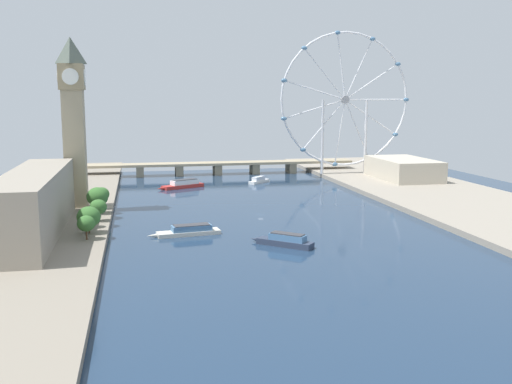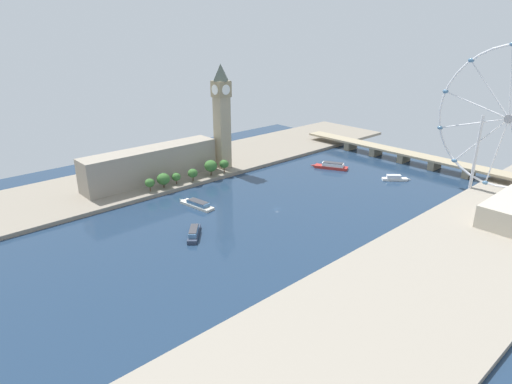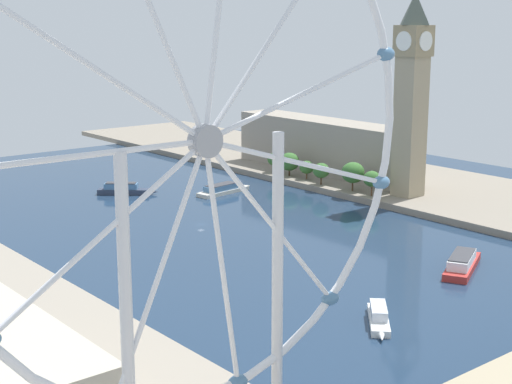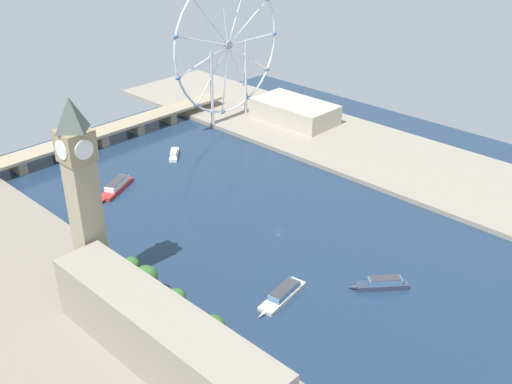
{
  "view_description": "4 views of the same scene",
  "coord_description": "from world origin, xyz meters",
  "px_view_note": "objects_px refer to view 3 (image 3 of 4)",
  "views": [
    {
      "loc": [
        -64.84,
        -308.23,
        62.32
      ],
      "look_at": [
        -2.83,
        -1.18,
        12.68
      ],
      "focal_mm": 41.42,
      "sensor_mm": 36.0,
      "label": 1
    },
    {
      "loc": [
        205.11,
        -207.77,
        123.72
      ],
      "look_at": [
        -13.89,
        -8.2,
        11.18
      ],
      "focal_mm": 30.47,
      "sensor_mm": 36.0,
      "label": 2
    },
    {
      "loc": [
        181.72,
        256.98,
        84.14
      ],
      "look_at": [
        -7.65,
        26.85,
        17.37
      ],
      "focal_mm": 54.86,
      "sensor_mm": 36.0,
      "label": 3
    },
    {
      "loc": [
        -211.97,
        -186.61,
        173.44
      ],
      "look_at": [
        10.93,
        27.46,
        10.22
      ],
      "focal_mm": 41.94,
      "sensor_mm": 36.0,
      "label": 4
    }
  ],
  "objects_px": {
    "parliament_block": "(325,146)",
    "tour_boat_2": "(124,189)",
    "tour_boat_0": "(223,189)",
    "ferris_wheel": "(205,146)",
    "clock_tower": "(411,92)",
    "tour_boat_1": "(379,317)",
    "tour_boat_3": "(462,263)"
  },
  "relations": [
    {
      "from": "parliament_block",
      "to": "tour_boat_2",
      "type": "xyz_separation_m",
      "value": [
        105.52,
        -31.14,
        -14.49
      ]
    },
    {
      "from": "clock_tower",
      "to": "tour_boat_1",
      "type": "distance_m",
      "value": 160.67
    },
    {
      "from": "clock_tower",
      "to": "ferris_wheel",
      "type": "xyz_separation_m",
      "value": [
        195.55,
        111.83,
        9.63
      ]
    },
    {
      "from": "tour_boat_1",
      "to": "tour_boat_3",
      "type": "xyz_separation_m",
      "value": [
        -57.97,
        -14.18,
        0.57
      ]
    },
    {
      "from": "tour_boat_1",
      "to": "tour_boat_2",
      "type": "height_order",
      "value": "tour_boat_2"
    },
    {
      "from": "tour_boat_1",
      "to": "tour_boat_3",
      "type": "distance_m",
      "value": 59.68
    },
    {
      "from": "clock_tower",
      "to": "tour_boat_1",
      "type": "relative_size",
      "value": 4.5
    },
    {
      "from": "clock_tower",
      "to": "ferris_wheel",
      "type": "relative_size",
      "value": 0.83
    },
    {
      "from": "parliament_block",
      "to": "ferris_wheel",
      "type": "relative_size",
      "value": 1.05
    },
    {
      "from": "tour_boat_1",
      "to": "clock_tower",
      "type": "bearing_deg",
      "value": 171.27
    },
    {
      "from": "tour_boat_2",
      "to": "clock_tower",
      "type": "bearing_deg",
      "value": -4.84
    },
    {
      "from": "tour_boat_0",
      "to": "tour_boat_1",
      "type": "height_order",
      "value": "tour_boat_1"
    },
    {
      "from": "tour_boat_1",
      "to": "tour_boat_2",
      "type": "xyz_separation_m",
      "value": [
        -28.39,
        -189.67,
        0.43
      ]
    },
    {
      "from": "tour_boat_1",
      "to": "tour_boat_2",
      "type": "bearing_deg",
      "value": -144.19
    },
    {
      "from": "tour_boat_3",
      "to": "ferris_wheel",
      "type": "bearing_deg",
      "value": 167.82
    },
    {
      "from": "tour_boat_2",
      "to": "ferris_wheel",
      "type": "bearing_deg",
      "value": -74.57
    },
    {
      "from": "ferris_wheel",
      "to": "tour_boat_2",
      "type": "bearing_deg",
      "value": -115.88
    },
    {
      "from": "tour_boat_0",
      "to": "tour_boat_3",
      "type": "bearing_deg",
      "value": -101.32
    },
    {
      "from": "parliament_block",
      "to": "tour_boat_0",
      "type": "height_order",
      "value": "parliament_block"
    },
    {
      "from": "clock_tower",
      "to": "ferris_wheel",
      "type": "height_order",
      "value": "ferris_wheel"
    },
    {
      "from": "tour_boat_0",
      "to": "tour_boat_2",
      "type": "bearing_deg",
      "value": 134.71
    },
    {
      "from": "parliament_block",
      "to": "ferris_wheel",
      "type": "xyz_separation_m",
      "value": [
        207.19,
        178.41,
        43.82
      ]
    },
    {
      "from": "tour_boat_3",
      "to": "tour_boat_1",
      "type": "bearing_deg",
      "value": 167.01
    },
    {
      "from": "clock_tower",
      "to": "tour_boat_0",
      "type": "height_order",
      "value": "clock_tower"
    },
    {
      "from": "ferris_wheel",
      "to": "tour_boat_0",
      "type": "height_order",
      "value": "ferris_wheel"
    },
    {
      "from": "parliament_block",
      "to": "tour_boat_3",
      "type": "xyz_separation_m",
      "value": [
        75.95,
        144.36,
        -14.34
      ]
    },
    {
      "from": "parliament_block",
      "to": "tour_boat_3",
      "type": "distance_m",
      "value": 163.74
    },
    {
      "from": "clock_tower",
      "to": "tour_boat_2",
      "type": "distance_m",
      "value": 143.98
    },
    {
      "from": "tour_boat_2",
      "to": "tour_boat_1",
      "type": "bearing_deg",
      "value": -57.2
    },
    {
      "from": "tour_boat_2",
      "to": "tour_boat_3",
      "type": "bearing_deg",
      "value": -39.12
    },
    {
      "from": "tour_boat_1",
      "to": "tour_boat_2",
      "type": "distance_m",
      "value": 191.79
    },
    {
      "from": "parliament_block",
      "to": "tour_boat_1",
      "type": "height_order",
      "value": "parliament_block"
    }
  ]
}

